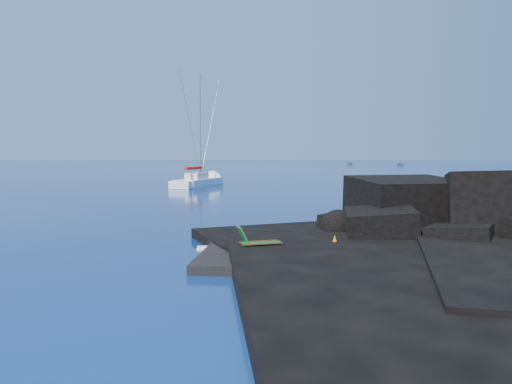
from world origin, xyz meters
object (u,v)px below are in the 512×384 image
(sunbather, at_px, (302,243))
(distant_boat_a, at_px, (350,165))
(sailboat, at_px, (199,186))
(marker_cone, at_px, (335,242))
(deck_chair, at_px, (261,237))
(distant_boat_b, at_px, (401,165))

(sunbather, height_order, distant_boat_a, sunbather)
(sailboat, height_order, sunbather, sailboat)
(sailboat, distance_m, distant_boat_a, 96.68)
(sunbather, relative_size, marker_cone, 2.86)
(marker_cone, xyz_separation_m, distant_boat_a, (24.78, 130.11, -0.62))
(deck_chair, xyz_separation_m, distant_boat_b, (41.20, 123.72, -0.93))
(marker_cone, distance_m, distant_boat_b, 128.84)
(distant_boat_b, bearing_deg, sailboat, -107.62)
(distant_boat_b, bearing_deg, deck_chair, -95.81)
(marker_cone, relative_size, distant_boat_b, 0.11)
(sailboat, height_order, deck_chair, sailboat)
(deck_chair, xyz_separation_m, marker_cone, (3.07, 0.65, -0.31))
(deck_chair, xyz_separation_m, sunbather, (1.75, 0.88, -0.42))
(sailboat, xyz_separation_m, sunbather, (8.95, -39.77, 0.51))
(sunbather, bearing_deg, deck_chair, -170.86)
(deck_chair, relative_size, distant_boat_b, 0.35)
(sunbather, relative_size, distant_boat_a, 0.33)
(marker_cone, relative_size, distant_boat_a, 0.12)
(distant_boat_a, relative_size, distant_boat_b, 0.99)
(distant_boat_b, bearing_deg, sunbather, -95.20)
(distant_boat_a, height_order, distant_boat_b, distant_boat_b)
(sunbather, bearing_deg, sailboat, 85.19)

